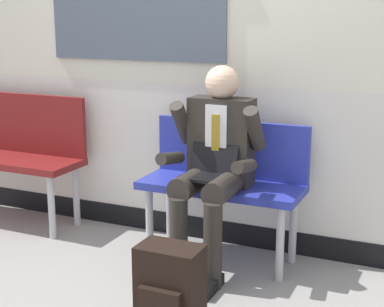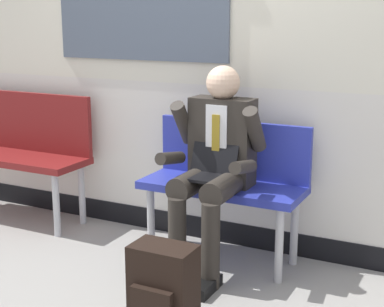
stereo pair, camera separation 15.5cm
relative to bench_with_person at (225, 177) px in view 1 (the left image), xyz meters
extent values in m
plane|color=gray|center=(-0.23, -0.49, -0.55)|extent=(18.00, 18.00, 0.00)
cube|color=beige|center=(-0.23, 0.28, 0.09)|extent=(5.75, 0.12, 0.95)
cube|color=black|center=(-0.23, 0.28, -0.47)|extent=(5.75, 0.14, 0.16)
cube|color=#28339E|center=(0.00, -0.07, -0.05)|extent=(1.05, 0.42, 0.05)
cube|color=#28339E|center=(0.00, 0.11, 0.16)|extent=(1.05, 0.04, 0.38)
cylinder|color=#B7B7BC|center=(-0.44, -0.22, -0.31)|extent=(0.05, 0.05, 0.47)
cylinder|color=#B7B7BC|center=(-0.44, 0.08, -0.31)|extent=(0.05, 0.05, 0.47)
cylinder|color=#B7B7BC|center=(0.44, -0.22, -0.31)|extent=(0.05, 0.05, 0.47)
cylinder|color=#B7B7BC|center=(0.44, 0.08, -0.31)|extent=(0.05, 0.05, 0.47)
cube|color=maroon|center=(-1.79, -0.07, -0.05)|extent=(1.26, 0.42, 0.05)
cube|color=maroon|center=(-1.79, 0.11, 0.21)|extent=(1.26, 0.04, 0.46)
cylinder|color=#B7B7BC|center=(-1.24, -0.22, -0.31)|extent=(0.05, 0.05, 0.47)
cylinder|color=#B7B7BC|center=(-1.24, 0.08, -0.31)|extent=(0.05, 0.05, 0.47)
cylinder|color=#2D2823|center=(-0.11, -0.28, 0.02)|extent=(0.15, 0.40, 0.15)
cylinder|color=#2D2823|center=(-0.11, -0.47, -0.29)|extent=(0.11, 0.11, 0.52)
cube|color=black|center=(-0.11, -0.53, -0.51)|extent=(0.10, 0.26, 0.07)
cylinder|color=#2D2823|center=(0.11, -0.28, 0.02)|extent=(0.15, 0.40, 0.15)
cylinder|color=#2D2823|center=(0.11, -0.47, -0.29)|extent=(0.11, 0.11, 0.52)
cube|color=black|center=(0.11, -0.53, -0.51)|extent=(0.10, 0.26, 0.07)
cube|color=#2D2823|center=(0.00, -0.07, 0.25)|extent=(0.40, 0.18, 0.55)
cube|color=silver|center=(0.00, -0.16, 0.30)|extent=(0.14, 0.01, 0.38)
cube|color=olive|center=(0.00, -0.17, 0.27)|extent=(0.05, 0.01, 0.33)
sphere|color=beige|center=(0.00, -0.07, 0.62)|extent=(0.21, 0.21, 0.21)
cylinder|color=#2D2823|center=(-0.24, -0.14, 0.36)|extent=(0.09, 0.25, 0.30)
cylinder|color=#2D2823|center=(-0.24, -0.31, 0.17)|extent=(0.08, 0.27, 0.12)
cylinder|color=#2D2823|center=(0.24, -0.14, 0.36)|extent=(0.09, 0.25, 0.30)
cylinder|color=#2D2823|center=(0.24, -0.31, 0.17)|extent=(0.08, 0.27, 0.12)
cube|color=black|center=(0.00, -0.31, 0.07)|extent=(0.30, 0.22, 0.02)
cube|color=black|center=(0.00, -0.18, 0.18)|extent=(0.30, 0.08, 0.21)
cube|color=black|center=(0.10, -1.00, -0.32)|extent=(0.32, 0.20, 0.46)
camera|label=1|loc=(1.31, -3.41, 1.02)|focal=54.61mm
camera|label=2|loc=(1.45, -3.35, 1.02)|focal=54.61mm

